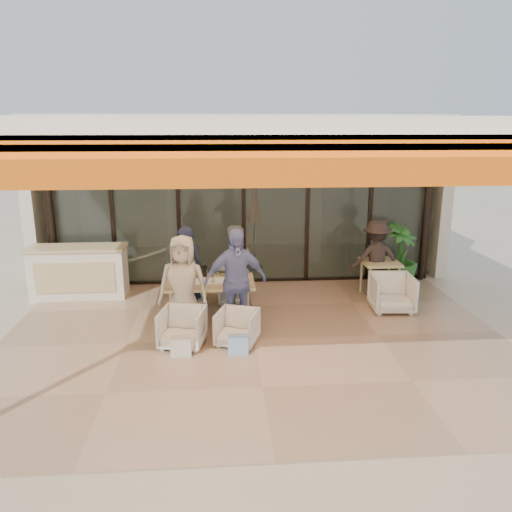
{
  "coord_description": "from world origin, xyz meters",
  "views": [
    {
      "loc": [
        -0.53,
        -7.3,
        3.33
      ],
      "look_at": [
        0.1,
        0.9,
        1.15
      ],
      "focal_mm": 35.0,
      "sensor_mm": 36.0,
      "label": 1
    }
  ],
  "objects_px": {
    "chair_near_right": "(237,326)",
    "potted_palm": "(399,257)",
    "diner_periwinkle": "(235,281)",
    "standing_woman": "(376,259)",
    "diner_grey": "(234,270)",
    "diner_cream": "(183,285)",
    "dining_table": "(210,284)",
    "chair_far_left": "(189,287)",
    "host_counter": "(79,272)",
    "side_chair": "(392,291)",
    "diner_navy": "(186,270)",
    "side_table": "(380,266)",
    "chair_near_left": "(182,326)",
    "chair_far_right": "(233,287)"
  },
  "relations": [
    {
      "from": "chair_near_left",
      "to": "potted_palm",
      "type": "bearing_deg",
      "value": 41.81
    },
    {
      "from": "side_table",
      "to": "potted_palm",
      "type": "distance_m",
      "value": 0.77
    },
    {
      "from": "diner_periwinkle",
      "to": "standing_woman",
      "type": "bearing_deg",
      "value": 17.12
    },
    {
      "from": "side_table",
      "to": "diner_periwinkle",
      "type": "bearing_deg",
      "value": -152.86
    },
    {
      "from": "chair_far_right",
      "to": "potted_palm",
      "type": "bearing_deg",
      "value": -172.43
    },
    {
      "from": "chair_near_right",
      "to": "side_table",
      "type": "xyz_separation_m",
      "value": [
        2.88,
        1.98,
        0.33
      ]
    },
    {
      "from": "dining_table",
      "to": "chair_near_right",
      "type": "relative_size",
      "value": 2.44
    },
    {
      "from": "side_table",
      "to": "standing_woman",
      "type": "height_order",
      "value": "standing_woman"
    },
    {
      "from": "diner_grey",
      "to": "host_counter",
      "type": "bearing_deg",
      "value": -30.19
    },
    {
      "from": "side_chair",
      "to": "standing_woman",
      "type": "xyz_separation_m",
      "value": [
        -0.07,
        0.82,
        0.39
      ]
    },
    {
      "from": "diner_grey",
      "to": "diner_periwinkle",
      "type": "distance_m",
      "value": 0.9
    },
    {
      "from": "diner_navy",
      "to": "standing_woman",
      "type": "bearing_deg",
      "value": -171.99
    },
    {
      "from": "chair_far_left",
      "to": "diner_periwinkle",
      "type": "distance_m",
      "value": 1.72
    },
    {
      "from": "diner_cream",
      "to": "side_chair",
      "type": "height_order",
      "value": "diner_cream"
    },
    {
      "from": "chair_far_right",
      "to": "chair_near_right",
      "type": "distance_m",
      "value": 1.9
    },
    {
      "from": "dining_table",
      "to": "chair_far_left",
      "type": "relative_size",
      "value": 2.25
    },
    {
      "from": "chair_near_right",
      "to": "diner_grey",
      "type": "distance_m",
      "value": 1.49
    },
    {
      "from": "host_counter",
      "to": "potted_palm",
      "type": "distance_m",
      "value": 6.45
    },
    {
      "from": "diner_periwinkle",
      "to": "side_chair",
      "type": "distance_m",
      "value": 3.01
    },
    {
      "from": "chair_far_left",
      "to": "side_chair",
      "type": "height_order",
      "value": "side_chair"
    },
    {
      "from": "diner_cream",
      "to": "diner_periwinkle",
      "type": "relative_size",
      "value": 0.94
    },
    {
      "from": "host_counter",
      "to": "standing_woman",
      "type": "distance_m",
      "value": 5.83
    },
    {
      "from": "diner_cream",
      "to": "standing_woman",
      "type": "bearing_deg",
      "value": 31.77
    },
    {
      "from": "diner_grey",
      "to": "diner_cream",
      "type": "relative_size",
      "value": 0.98
    },
    {
      "from": "diner_navy",
      "to": "diner_periwinkle",
      "type": "relative_size",
      "value": 0.93
    },
    {
      "from": "host_counter",
      "to": "side_table",
      "type": "xyz_separation_m",
      "value": [
        5.88,
        -0.45,
        0.11
      ]
    },
    {
      "from": "diner_cream",
      "to": "side_table",
      "type": "distance_m",
      "value": 4.01
    },
    {
      "from": "side_table",
      "to": "chair_near_right",
      "type": "bearing_deg",
      "value": -145.54
    },
    {
      "from": "chair_far_left",
      "to": "standing_woman",
      "type": "height_order",
      "value": "standing_woman"
    },
    {
      "from": "chair_far_right",
      "to": "diner_periwinkle",
      "type": "bearing_deg",
      "value": 87.76
    },
    {
      "from": "dining_table",
      "to": "host_counter",
      "type": "bearing_deg",
      "value": 150.37
    },
    {
      "from": "chair_far_left",
      "to": "potted_palm",
      "type": "height_order",
      "value": "potted_palm"
    },
    {
      "from": "diner_cream",
      "to": "chair_near_right",
      "type": "bearing_deg",
      "value": -22.03
    },
    {
      "from": "chair_far_left",
      "to": "diner_periwinkle",
      "type": "height_order",
      "value": "diner_periwinkle"
    },
    {
      "from": "diner_cream",
      "to": "diner_periwinkle",
      "type": "xyz_separation_m",
      "value": [
        0.84,
        0.0,
        0.05
      ]
    },
    {
      "from": "diner_grey",
      "to": "side_table",
      "type": "distance_m",
      "value": 2.94
    },
    {
      "from": "side_chair",
      "to": "chair_near_right",
      "type": "bearing_deg",
      "value": -152.81
    },
    {
      "from": "dining_table",
      "to": "diner_periwinkle",
      "type": "height_order",
      "value": "diner_periwinkle"
    },
    {
      "from": "diner_navy",
      "to": "diner_cream",
      "type": "relative_size",
      "value": 0.98
    },
    {
      "from": "diner_grey",
      "to": "potted_palm",
      "type": "xyz_separation_m",
      "value": [
        3.44,
        1.1,
        -0.12
      ]
    },
    {
      "from": "host_counter",
      "to": "chair_near_right",
      "type": "distance_m",
      "value": 3.86
    },
    {
      "from": "side_table",
      "to": "potted_palm",
      "type": "height_order",
      "value": "potted_palm"
    },
    {
      "from": "diner_navy",
      "to": "diner_periwinkle",
      "type": "bearing_deg",
      "value": 130.92
    },
    {
      "from": "side_chair",
      "to": "dining_table",
      "type": "bearing_deg",
      "value": -171.2
    },
    {
      "from": "chair_near_left",
      "to": "standing_woman",
      "type": "bearing_deg",
      "value": 40.94
    },
    {
      "from": "dining_table",
      "to": "chair_far_left",
      "type": "distance_m",
      "value": 1.09
    },
    {
      "from": "chair_near_right",
      "to": "potted_palm",
      "type": "relative_size",
      "value": 0.45
    },
    {
      "from": "diner_cream",
      "to": "side_table",
      "type": "xyz_separation_m",
      "value": [
        3.72,
        1.48,
        -0.19
      ]
    },
    {
      "from": "chair_near_left",
      "to": "chair_near_right",
      "type": "bearing_deg",
      "value": 11.58
    },
    {
      "from": "chair_near_right",
      "to": "diner_cream",
      "type": "distance_m",
      "value": 1.11
    }
  ]
}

